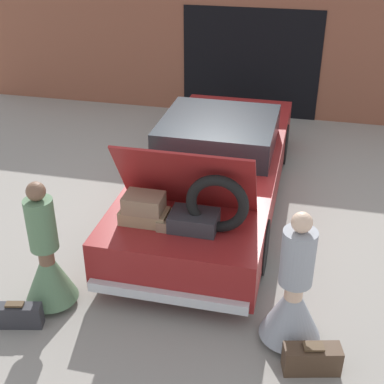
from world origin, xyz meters
The scene contains 7 objects.
ground_plane centered at (0.00, 0.00, 0.00)m, with size 40.00×40.00×0.00m, color gray.
garage_wall_back centered at (0.00, 3.88, 1.39)m, with size 12.00×0.14×2.80m.
car centered at (0.00, -0.01, 0.57)m, with size 1.94×5.28×1.71m.
person_left centered at (-1.34, -2.70, 0.55)m, with size 0.59×0.59×1.56m.
person_right centered at (1.34, -2.67, 0.55)m, with size 0.64×0.64×1.55m.
suitcase_beside_left_person centered at (-1.53, -3.15, 0.14)m, with size 0.56×0.26×0.31m.
suitcase_beside_right_person centered at (1.58, -3.05, 0.15)m, with size 0.59×0.33×0.32m.
Camera 1 is at (1.30, -6.98, 4.09)m, focal length 50.00 mm.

